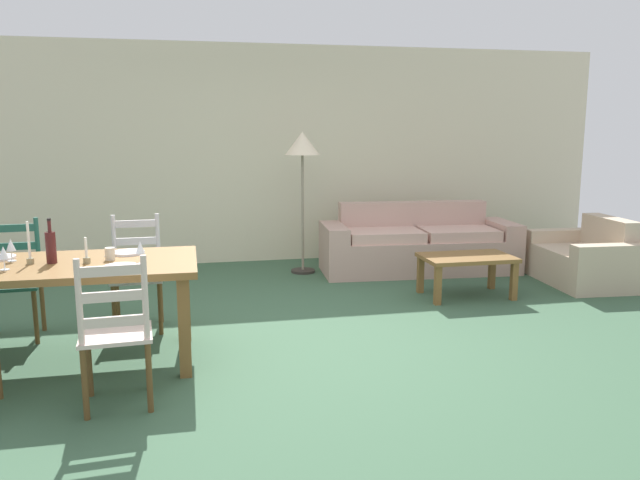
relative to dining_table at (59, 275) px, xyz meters
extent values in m
cube|color=#3A5C41|center=(1.53, 0.09, -0.67)|extent=(9.60, 9.60, 0.02)
cube|color=beige|center=(1.53, 3.39, 0.69)|extent=(9.60, 0.16, 2.70)
cube|color=brown|center=(0.00, 0.00, 0.06)|extent=(1.90, 0.96, 0.05)
cube|color=brown|center=(0.85, -0.38, -0.31)|extent=(0.08, 0.08, 0.70)
cube|color=brown|center=(0.85, 0.38, -0.31)|extent=(0.08, 0.08, 0.70)
cube|color=beige|center=(0.45, -0.74, -0.22)|extent=(0.45, 0.43, 0.03)
cylinder|color=brown|center=(0.26, -0.58, -0.45)|extent=(0.04, 0.04, 0.43)
cylinder|color=brown|center=(0.62, -0.56, -0.45)|extent=(0.04, 0.04, 0.43)
cylinder|color=brown|center=(0.28, -0.92, -0.45)|extent=(0.04, 0.04, 0.43)
cylinder|color=brown|center=(0.64, -0.90, -0.45)|extent=(0.04, 0.04, 0.43)
cylinder|color=beige|center=(0.28, -0.92, 0.05)|extent=(0.04, 0.04, 0.50)
cylinder|color=beige|center=(0.64, -0.90, 0.05)|extent=(0.04, 0.04, 0.50)
cube|color=beige|center=(0.46, -0.91, -0.08)|extent=(0.38, 0.05, 0.06)
cube|color=beige|center=(0.46, -0.91, 0.07)|extent=(0.38, 0.05, 0.06)
cube|color=beige|center=(0.46, -0.91, 0.22)|extent=(0.38, 0.05, 0.06)
cube|color=#215748|center=(-0.49, 0.69, -0.22)|extent=(0.44, 0.42, 0.03)
cylinder|color=brown|center=(-0.30, 0.53, -0.45)|extent=(0.04, 0.04, 0.43)
cylinder|color=brown|center=(-0.32, 0.87, -0.45)|extent=(0.04, 0.04, 0.43)
cylinder|color=#215748|center=(-0.32, 0.87, 0.05)|extent=(0.04, 0.04, 0.50)
cube|color=#215748|center=(-0.50, 0.86, -0.08)|extent=(0.38, 0.04, 0.06)
cube|color=#215748|center=(-0.50, 0.86, 0.07)|extent=(0.38, 0.04, 0.06)
cube|color=#215748|center=(-0.50, 0.86, 0.22)|extent=(0.38, 0.04, 0.06)
cube|color=silver|center=(0.46, 0.73, -0.22)|extent=(0.43, 0.41, 0.03)
cylinder|color=brown|center=(0.65, 0.57, -0.45)|extent=(0.04, 0.04, 0.43)
cylinder|color=brown|center=(0.29, 0.56, -0.45)|extent=(0.04, 0.04, 0.43)
cylinder|color=brown|center=(0.64, 0.91, -0.45)|extent=(0.04, 0.04, 0.43)
cylinder|color=brown|center=(0.28, 0.90, -0.45)|extent=(0.04, 0.04, 0.43)
cylinder|color=silver|center=(0.64, 0.91, 0.05)|extent=(0.04, 0.04, 0.50)
cylinder|color=silver|center=(0.28, 0.90, 0.05)|extent=(0.04, 0.04, 0.50)
cube|color=silver|center=(0.46, 0.90, -0.08)|extent=(0.38, 0.03, 0.06)
cube|color=silver|center=(0.46, 0.90, 0.07)|extent=(0.38, 0.03, 0.06)
cube|color=silver|center=(0.46, 0.90, 0.22)|extent=(0.38, 0.03, 0.06)
cylinder|color=white|center=(0.45, -0.25, 0.10)|extent=(0.24, 0.24, 0.02)
cube|color=silver|center=(0.30, -0.25, 0.09)|extent=(0.02, 0.17, 0.01)
cylinder|color=white|center=(0.45, 0.25, 0.10)|extent=(0.24, 0.24, 0.02)
cube|color=silver|center=(0.30, 0.25, 0.09)|extent=(0.02, 0.17, 0.01)
cylinder|color=#471919|center=(-0.04, 0.02, 0.20)|extent=(0.07, 0.07, 0.22)
cylinder|color=#471919|center=(-0.04, 0.02, 0.35)|extent=(0.02, 0.02, 0.08)
cylinder|color=black|center=(-0.04, 0.02, 0.39)|extent=(0.03, 0.03, 0.02)
cylinder|color=white|center=(-0.30, -0.15, 0.09)|extent=(0.06, 0.06, 0.01)
cylinder|color=white|center=(-0.30, -0.15, 0.13)|extent=(0.01, 0.01, 0.07)
cone|color=white|center=(-0.30, -0.15, 0.21)|extent=(0.06, 0.06, 0.08)
cylinder|color=white|center=(0.57, -0.14, 0.09)|extent=(0.06, 0.06, 0.01)
cylinder|color=white|center=(0.57, -0.14, 0.13)|extent=(0.01, 0.01, 0.07)
cone|color=white|center=(0.57, -0.14, 0.21)|extent=(0.06, 0.06, 0.08)
cylinder|color=white|center=(-0.33, 0.14, 0.09)|extent=(0.06, 0.06, 0.01)
cylinder|color=white|center=(-0.33, 0.14, 0.13)|extent=(0.01, 0.01, 0.07)
cone|color=white|center=(-0.33, 0.14, 0.21)|extent=(0.06, 0.06, 0.08)
cylinder|color=beige|center=(0.35, 0.04, 0.13)|extent=(0.07, 0.07, 0.09)
cylinder|color=#998C66|center=(-0.18, 0.02, 0.11)|extent=(0.05, 0.05, 0.04)
cylinder|color=white|center=(-0.18, 0.02, 0.26)|extent=(0.02, 0.02, 0.26)
cylinder|color=#998C66|center=(0.20, -0.04, 0.11)|extent=(0.05, 0.05, 0.04)
cylinder|color=white|center=(0.20, -0.04, 0.20)|extent=(0.02, 0.02, 0.14)
cube|color=tan|center=(3.55, 2.30, -0.46)|extent=(1.85, 0.91, 0.40)
cube|color=tan|center=(3.57, 2.60, -0.26)|extent=(1.81, 0.31, 0.80)
cube|color=tan|center=(4.57, 2.24, -0.37)|extent=(0.29, 0.81, 0.58)
cube|color=tan|center=(2.53, 2.36, -0.37)|extent=(0.29, 0.81, 0.58)
cube|color=#D5AA99|center=(4.00, 2.22, -0.20)|extent=(0.90, 0.69, 0.12)
cube|color=#D5AA99|center=(3.10, 2.28, -0.20)|extent=(0.90, 0.69, 0.12)
cube|color=brown|center=(3.62, 1.15, -0.26)|extent=(0.90, 0.56, 0.04)
cube|color=brown|center=(3.22, 0.92, -0.47)|extent=(0.06, 0.06, 0.38)
cube|color=brown|center=(4.02, 0.92, -0.47)|extent=(0.06, 0.06, 0.38)
cube|color=brown|center=(3.22, 1.38, -0.47)|extent=(0.06, 0.06, 0.38)
cube|color=brown|center=(4.02, 1.38, -0.47)|extent=(0.06, 0.06, 0.38)
cube|color=#C1AA8F|center=(5.10, 1.40, -0.47)|extent=(0.85, 0.85, 0.38)
cube|color=#C1AA8F|center=(5.40, 1.38, -0.30)|extent=(0.25, 0.81, 0.72)
cube|color=#C1AA8F|center=(5.07, 0.91, -0.40)|extent=(0.81, 0.23, 0.52)
cube|color=#C1AA8F|center=(5.13, 1.89, -0.40)|extent=(0.81, 0.23, 0.52)
cylinder|color=#332D28|center=(2.20, 2.55, -0.65)|extent=(0.28, 0.28, 0.03)
cylinder|color=gray|center=(2.20, 2.55, 0.04)|extent=(0.03, 0.03, 1.35)
cone|color=beige|center=(2.20, 2.55, 0.85)|extent=(0.40, 0.40, 0.26)
camera|label=1|loc=(0.91, -4.53, 1.01)|focal=35.02mm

